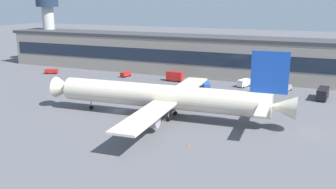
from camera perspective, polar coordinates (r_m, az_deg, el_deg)
The scene contains 12 objects.
ground_plane at distance 102.28m, azimuth -7.45°, elevation -2.42°, with size 600.00×600.00×0.00m, color #56565B.
terminal_building at distance 150.51m, azimuth 3.41°, elevation 5.98°, with size 166.64×16.38×15.30m.
airliner at distance 94.04m, azimuth -0.44°, elevation -0.34°, with size 63.49×54.33×17.89m.
control_tower at distance 188.96m, azimuth -17.58°, elevation 10.70°, with size 10.20×10.20×31.70m.
stair_truck at distance 137.37m, azimuth 1.06°, elevation 2.80°, with size 6.04×2.53×3.55m.
baggage_tug at distance 129.06m, azimuth 17.44°, elevation 1.01°, with size 3.06×4.06×1.85m.
pushback_tractor at distance 159.17m, azimuth -17.11°, elevation 3.40°, with size 5.44×4.30×1.75m.
crew_van at distance 131.40m, azimuth 11.36°, elevation 1.78°, with size 3.77×5.63×2.55m.
fuel_truck at distance 121.66m, azimuth 22.29°, elevation 0.21°, with size 3.48×8.60×3.35m.
belt_loader at distance 127.28m, azimuth 5.82°, elevation 1.44°, with size 4.31×6.68×1.95m.
follow_me_car at distance 146.66m, azimuth -6.38°, elevation 3.09°, with size 2.63×4.66×1.85m.
traffic_cone_0 at distance 77.70m, azimuth 3.06°, elevation -7.51°, with size 0.45×0.45×0.57m, color #F2590C.
Camera 1 is at (50.58, -84.08, 28.87)m, focal length 40.49 mm.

